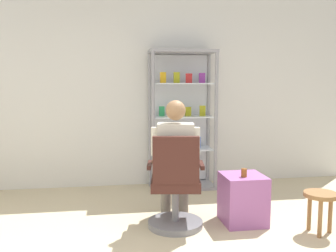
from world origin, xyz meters
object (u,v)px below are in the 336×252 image
at_px(storage_crate, 243,199).
at_px(tea_glass, 244,173).
at_px(wooden_stool, 320,201).
at_px(display_cabinet_main, 181,119).
at_px(office_chair, 176,190).
at_px(seated_shopkeeper, 175,156).

distance_m(storage_crate, tea_glass, 0.31).
bearing_deg(wooden_stool, storage_crate, 148.60).
bearing_deg(tea_glass, display_cabinet_main, 102.75).
xyz_separation_m(office_chair, tea_glass, (0.70, -0.03, 0.16)).
relative_size(display_cabinet_main, office_chair, 1.98).
bearing_deg(seated_shopkeeper, display_cabinet_main, 76.43).
relative_size(office_chair, tea_glass, 11.33).
bearing_deg(storage_crate, office_chair, -175.87).
bearing_deg(wooden_stool, office_chair, 166.07).
bearing_deg(storage_crate, tea_glass, -106.13).
height_order(display_cabinet_main, wooden_stool, display_cabinet_main).
bearing_deg(display_cabinet_main, storage_crate, -75.76).
height_order(seated_shopkeeper, tea_glass, seated_shopkeeper).
xyz_separation_m(seated_shopkeeper, wooden_stool, (1.34, -0.50, -0.39)).
distance_m(office_chair, seated_shopkeeper, 0.36).
height_order(storage_crate, tea_glass, tea_glass).
height_order(storage_crate, wooden_stool, storage_crate).
height_order(office_chair, tea_glass, office_chair).
distance_m(storage_crate, wooden_stool, 0.75).
bearing_deg(display_cabinet_main, seated_shopkeeper, -103.57).
bearing_deg(office_chair, display_cabinet_main, 76.91).
xyz_separation_m(tea_glass, wooden_stool, (0.66, -0.31, -0.23)).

